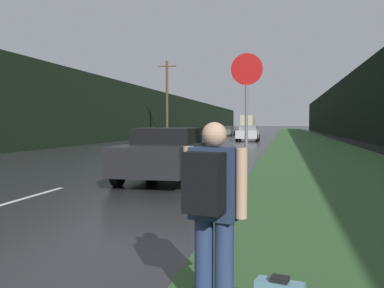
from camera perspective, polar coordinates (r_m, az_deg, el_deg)
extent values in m
cube|color=#33562D|center=(40.78, 15.49, 0.52)|extent=(6.00, 240.00, 0.02)
cube|color=silver|center=(9.43, -22.57, -7.08)|extent=(0.12, 3.00, 0.01)
cube|color=silver|center=(15.61, -7.52, -3.02)|extent=(0.12, 3.00, 0.01)
cube|color=silver|center=(22.28, -1.26, -1.25)|extent=(0.12, 3.00, 0.01)
cube|color=silver|center=(29.11, 2.09, -0.29)|extent=(0.12, 3.00, 0.01)
cube|color=black|center=(53.10, -4.44, 4.11)|extent=(2.00, 140.00, 5.55)
cube|color=black|center=(51.36, 21.75, 4.85)|extent=(2.00, 140.00, 7.14)
cylinder|color=#4C3823|center=(38.87, -3.53, 6.06)|extent=(0.24, 0.24, 7.55)
cube|color=#4C3823|center=(39.19, -3.54, 10.84)|extent=(1.80, 0.10, 0.10)
cylinder|color=slate|center=(9.08, 7.62, 0.49)|extent=(0.07, 0.07, 2.45)
cylinder|color=#B71414|center=(9.15, 7.69, 10.38)|extent=(0.70, 0.02, 0.70)
cylinder|color=navy|center=(3.51, 1.70, -16.84)|extent=(0.16, 0.16, 0.82)
cylinder|color=navy|center=(3.44, 4.53, -17.25)|extent=(0.16, 0.16, 0.82)
cube|color=navy|center=(3.31, 3.13, -5.53)|extent=(0.42, 0.30, 0.59)
sphere|color=tan|center=(3.27, 3.15, 1.33)|extent=(0.20, 0.20, 0.20)
cylinder|color=tan|center=(3.40, -0.49, -5.01)|extent=(0.09, 0.09, 0.56)
cylinder|color=tan|center=(3.22, 6.96, -5.48)|extent=(0.09, 0.09, 0.56)
cube|color=black|center=(3.12, 1.69, -5.47)|extent=(0.33, 0.25, 0.47)
cube|color=black|center=(3.47, 12.23, -18.04)|extent=(0.16, 0.14, 0.04)
cube|color=black|center=(11.48, -3.63, -1.76)|extent=(1.89, 4.36, 0.74)
cube|color=black|center=(11.65, -3.34, 1.19)|extent=(1.61, 1.96, 0.43)
cylinder|color=black|center=(9.98, -0.87, -4.39)|extent=(0.20, 0.67, 0.67)
cylinder|color=black|center=(10.55, -10.41, -4.04)|extent=(0.20, 0.67, 0.67)
cylinder|color=black|center=(12.61, 2.04, -2.88)|extent=(0.20, 0.67, 0.67)
cylinder|color=black|center=(13.06, -5.73, -2.69)|extent=(0.20, 0.67, 0.67)
cube|color=#BCBCBC|center=(37.77, 7.88, 1.38)|extent=(1.88, 4.10, 0.71)
cube|color=slate|center=(37.96, 7.91, 2.26)|extent=(1.60, 1.85, 0.46)
cylinder|color=black|center=(36.44, 9.10, 0.81)|extent=(0.20, 0.65, 0.65)
cylinder|color=black|center=(36.60, 6.31, 0.84)|extent=(0.20, 0.65, 0.65)
cylinder|color=black|center=(38.98, 9.34, 0.94)|extent=(0.20, 0.65, 0.65)
cylinder|color=black|center=(39.13, 6.74, 0.96)|extent=(0.20, 0.65, 0.65)
cube|color=#4C514C|center=(54.55, 4.83, 1.77)|extent=(1.80, 4.70, 0.60)
cube|color=#2D302D|center=(54.31, 4.80, 2.31)|extent=(1.53, 2.11, 0.43)
cylinder|color=black|center=(56.12, 4.17, 1.53)|extent=(0.20, 0.64, 0.64)
cylinder|color=black|center=(55.89, 5.91, 1.52)|extent=(0.20, 0.64, 0.64)
cylinder|color=black|center=(53.25, 3.70, 1.47)|extent=(0.20, 0.64, 0.64)
cylinder|color=black|center=(53.00, 5.53, 1.45)|extent=(0.20, 0.64, 0.64)
cube|color=#6E684F|center=(89.81, 7.98, 2.77)|extent=(2.36, 2.39, 2.23)
cube|color=tan|center=(86.16, 7.78, 3.02)|extent=(2.49, 4.95, 2.98)
cylinder|color=black|center=(89.69, 7.21, 2.09)|extent=(0.28, 0.90, 0.90)
cylinder|color=black|center=(89.49, 8.72, 2.08)|extent=(0.28, 0.90, 0.90)
cylinder|color=black|center=(85.05, 6.90, 2.05)|extent=(0.28, 0.90, 0.90)
cylinder|color=black|center=(84.84, 8.49, 2.04)|extent=(0.28, 0.90, 0.90)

